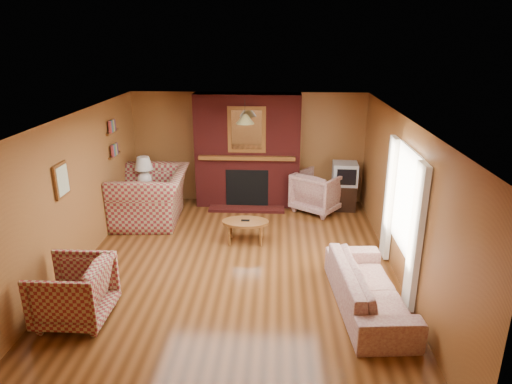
# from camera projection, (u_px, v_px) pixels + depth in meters

# --- Properties ---
(floor) EXTENTS (6.50, 6.50, 0.00)m
(floor) POSITION_uv_depth(u_px,v_px,m) (235.00, 270.00, 7.23)
(floor) COLOR #48260F
(floor) RESTS_ON ground
(ceiling) EXTENTS (6.50, 6.50, 0.00)m
(ceiling) POSITION_uv_depth(u_px,v_px,m) (233.00, 119.00, 6.45)
(ceiling) COLOR silver
(ceiling) RESTS_ON wall_back
(wall_back) EXTENTS (6.50, 0.00, 6.50)m
(wall_back) POSITION_uv_depth(u_px,v_px,m) (248.00, 148.00, 9.91)
(wall_back) COLOR #9B652F
(wall_back) RESTS_ON floor
(wall_front) EXTENTS (6.50, 0.00, 6.50)m
(wall_front) POSITION_uv_depth(u_px,v_px,m) (197.00, 333.00, 3.77)
(wall_front) COLOR #9B652F
(wall_front) RESTS_ON floor
(wall_left) EXTENTS (0.00, 6.50, 6.50)m
(wall_left) POSITION_uv_depth(u_px,v_px,m) (71.00, 196.00, 6.96)
(wall_left) COLOR #9B652F
(wall_left) RESTS_ON floor
(wall_right) EXTENTS (0.00, 6.50, 6.50)m
(wall_right) POSITION_uv_depth(u_px,v_px,m) (403.00, 202.00, 6.72)
(wall_right) COLOR #9B652F
(wall_right) RESTS_ON floor
(fireplace) EXTENTS (2.20, 0.82, 2.40)m
(fireplace) POSITION_uv_depth(u_px,v_px,m) (248.00, 152.00, 9.66)
(fireplace) COLOR #501311
(fireplace) RESTS_ON floor
(window_right) EXTENTS (0.10, 1.85, 2.00)m
(window_right) POSITION_uv_depth(u_px,v_px,m) (403.00, 211.00, 6.56)
(window_right) COLOR beige
(window_right) RESTS_ON wall_right
(bookshelf) EXTENTS (0.09, 0.55, 0.71)m
(bookshelf) POSITION_uv_depth(u_px,v_px,m) (115.00, 139.00, 8.60)
(bookshelf) COLOR brown
(bookshelf) RESTS_ON wall_left
(botanical_print) EXTENTS (0.05, 0.40, 0.50)m
(botanical_print) POSITION_uv_depth(u_px,v_px,m) (61.00, 180.00, 6.56)
(botanical_print) COLOR brown
(botanical_print) RESTS_ON wall_left
(pendant_light) EXTENTS (0.36, 0.36, 0.48)m
(pendant_light) POSITION_uv_depth(u_px,v_px,m) (245.00, 119.00, 8.75)
(pendant_light) COLOR black
(pendant_light) RESTS_ON ceiling
(plaid_loveseat) EXTENTS (1.46, 1.65, 1.02)m
(plaid_loveseat) POSITION_uv_depth(u_px,v_px,m) (151.00, 196.00, 9.01)
(plaid_loveseat) COLOR maroon
(plaid_loveseat) RESTS_ON floor
(plaid_armchair) EXTENTS (0.90, 0.88, 0.82)m
(plaid_armchair) POSITION_uv_depth(u_px,v_px,m) (73.00, 292.00, 5.85)
(plaid_armchair) COLOR maroon
(plaid_armchair) RESTS_ON floor
(floral_sofa) EXTENTS (0.98, 2.13, 0.60)m
(floral_sofa) POSITION_uv_depth(u_px,v_px,m) (369.00, 288.00, 6.15)
(floral_sofa) COLOR #C5B198
(floral_sofa) RESTS_ON floor
(floral_armchair) EXTENTS (1.27, 1.28, 0.84)m
(floral_armchair) POSITION_uv_depth(u_px,v_px,m) (318.00, 192.00, 9.55)
(floral_armchair) COLOR #C5B198
(floral_armchair) RESTS_ON floor
(coffee_table) EXTENTS (0.83, 0.52, 0.42)m
(coffee_table) POSITION_uv_depth(u_px,v_px,m) (245.00, 224.00, 8.11)
(coffee_table) COLOR brown
(coffee_table) RESTS_ON floor
(side_table) EXTENTS (0.43, 0.43, 0.56)m
(side_table) POSITION_uv_depth(u_px,v_px,m) (146.00, 199.00, 9.55)
(side_table) COLOR brown
(side_table) RESTS_ON floor
(table_lamp) EXTENTS (0.38, 0.38, 0.62)m
(table_lamp) POSITION_uv_depth(u_px,v_px,m) (144.00, 170.00, 9.35)
(table_lamp) COLOR white
(table_lamp) RESTS_ON side_table
(tv_stand) EXTENTS (0.53, 0.49, 0.55)m
(tv_stand) POSITION_uv_depth(u_px,v_px,m) (343.00, 197.00, 9.69)
(tv_stand) COLOR black
(tv_stand) RESTS_ON floor
(crt_tv) EXTENTS (0.53, 0.53, 0.47)m
(crt_tv) POSITION_uv_depth(u_px,v_px,m) (345.00, 174.00, 9.52)
(crt_tv) COLOR #A9ABB1
(crt_tv) RESTS_ON tv_stand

